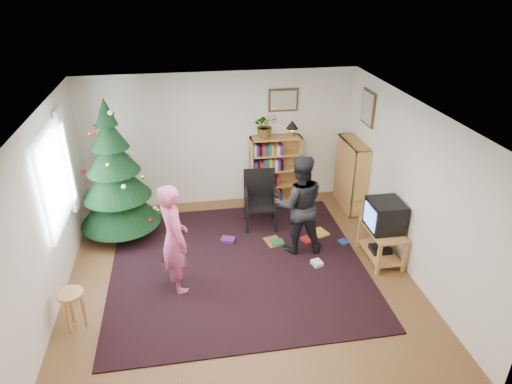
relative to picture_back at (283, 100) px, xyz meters
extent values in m
plane|color=brown|center=(-1.15, -2.48, -1.95)|extent=(5.00, 5.00, 0.00)
plane|color=white|center=(-1.15, -2.48, 0.55)|extent=(5.00, 5.00, 0.00)
cube|color=silver|center=(-1.15, 0.02, -0.70)|extent=(5.00, 0.02, 2.50)
cube|color=silver|center=(-1.15, -4.97, -0.70)|extent=(5.00, 0.02, 2.50)
cube|color=silver|center=(-3.65, -2.48, -0.70)|extent=(0.02, 5.00, 2.50)
cube|color=silver|center=(1.35, -2.48, -0.70)|extent=(0.02, 5.00, 2.50)
cube|color=black|center=(-1.15, -2.17, -1.94)|extent=(3.80, 3.60, 0.02)
cube|color=silver|center=(-3.62, -1.88, -0.45)|extent=(0.04, 1.20, 1.40)
cube|color=silver|center=(-3.58, -1.18, -0.45)|extent=(0.06, 0.35, 1.60)
cube|color=#4C3319|center=(0.00, 0.00, 0.00)|extent=(0.55, 0.03, 0.42)
cube|color=beige|center=(0.00, 0.00, 0.00)|extent=(0.47, 0.01, 0.34)
cube|color=#4C3319|center=(1.33, -0.73, 0.00)|extent=(0.03, 0.50, 0.60)
cube|color=beige|center=(1.33, -0.73, 0.00)|extent=(0.01, 0.42, 0.52)
cylinder|color=#3F2816|center=(-2.97, -0.96, -1.82)|extent=(0.13, 0.13, 0.25)
cone|color=black|center=(-2.97, -0.96, -1.33)|extent=(1.31, 1.31, 0.74)
cone|color=black|center=(-2.97, -0.96, -0.88)|extent=(1.10, 1.10, 0.66)
cone|color=black|center=(-2.97, -0.96, -0.47)|extent=(0.85, 0.85, 0.58)
cone|color=black|center=(-2.97, -0.96, -0.11)|extent=(0.59, 0.59, 0.51)
cone|color=black|center=(-2.97, -0.96, 0.22)|extent=(0.34, 0.34, 0.42)
cube|color=#C39545|center=(-0.15, -0.14, -1.30)|extent=(0.95, 0.30, 1.30)
cube|color=#C39545|center=(-0.15, -0.14, -0.66)|extent=(0.95, 0.30, 0.03)
cube|color=#C39545|center=(1.19, -0.61, -1.30)|extent=(0.30, 0.95, 1.30)
cube|color=#C39545|center=(1.19, -0.61, -0.66)|extent=(0.30, 0.95, 0.03)
cube|color=#C39545|center=(1.07, -2.36, -1.42)|extent=(0.46, 0.83, 0.04)
cube|color=#C39545|center=(0.87, -2.75, -1.69)|extent=(0.05, 0.05, 0.51)
cube|color=#C39545|center=(1.27, -2.75, -1.69)|extent=(0.05, 0.05, 0.51)
cube|color=#C39545|center=(0.87, -1.97, -1.69)|extent=(0.05, 0.05, 0.51)
cube|color=#C39545|center=(1.27, -1.97, -1.69)|extent=(0.05, 0.05, 0.51)
cube|color=#C39545|center=(1.07, -2.36, -1.83)|extent=(0.42, 0.79, 0.03)
cube|color=black|center=(1.07, -2.36, -1.77)|extent=(0.30, 0.25, 0.08)
cube|color=black|center=(1.07, -2.36, -1.17)|extent=(0.48, 0.53, 0.46)
cube|color=#5D85FF|center=(0.83, -2.36, -1.17)|extent=(0.01, 0.41, 0.33)
cube|color=black|center=(-0.60, -1.07, -1.50)|extent=(0.59, 0.59, 0.05)
cube|color=black|center=(-0.60, -0.83, -1.23)|extent=(0.55, 0.10, 0.54)
cube|color=black|center=(-0.85, -1.32, -1.73)|extent=(0.05, 0.05, 0.45)
cube|color=black|center=(-0.36, -1.32, -1.73)|extent=(0.05, 0.05, 0.45)
cube|color=black|center=(-0.85, -0.83, -1.73)|extent=(0.05, 0.05, 0.45)
cube|color=black|center=(-0.36, -0.83, -1.73)|extent=(0.05, 0.05, 0.45)
cylinder|color=#C39545|center=(-3.35, -3.14, -1.43)|extent=(0.32, 0.32, 0.04)
cylinder|color=#C39545|center=(-3.23, -3.14, -1.70)|extent=(0.04, 0.04, 0.50)
cylinder|color=#C39545|center=(-3.41, -3.04, -1.70)|extent=(0.04, 0.04, 0.50)
cylinder|color=#C39545|center=(-3.41, -3.24, -1.70)|extent=(0.04, 0.04, 0.50)
imported|color=#BF4C77|center=(-2.06, -2.55, -1.14)|extent=(0.58, 0.69, 1.62)
imported|color=black|center=(-0.14, -1.89, -1.13)|extent=(0.84, 0.68, 1.63)
imported|color=gray|center=(-0.35, -0.14, -0.42)|extent=(0.45, 0.40, 0.47)
cylinder|color=#A57F33|center=(0.15, -0.14, -0.60)|extent=(0.09, 0.09, 0.09)
sphere|color=#FFD88C|center=(0.15, -0.14, -0.50)|extent=(0.09, 0.09, 0.09)
cone|color=black|center=(0.15, -0.14, -0.42)|extent=(0.23, 0.23, 0.15)
cube|color=#A51E19|center=(0.09, -1.72, -1.91)|extent=(0.20, 0.20, 0.08)
cube|color=navy|center=(0.66, -1.87, -1.91)|extent=(0.20, 0.20, 0.08)
cube|color=#1E592D|center=(-0.43, -1.71, -1.91)|extent=(0.20, 0.20, 0.08)
cube|color=gold|center=(0.36, -1.51, -1.91)|extent=(0.20, 0.20, 0.08)
cube|color=brown|center=(-0.48, -1.66, -1.91)|extent=(0.20, 0.20, 0.08)
cube|color=beige|center=(0.05, -2.39, -1.91)|extent=(0.20, 0.20, 0.08)
cube|color=#4C1959|center=(-1.23, -1.49, -1.91)|extent=(0.20, 0.20, 0.08)
camera|label=1|loc=(-1.82, -7.91, 2.21)|focal=32.00mm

